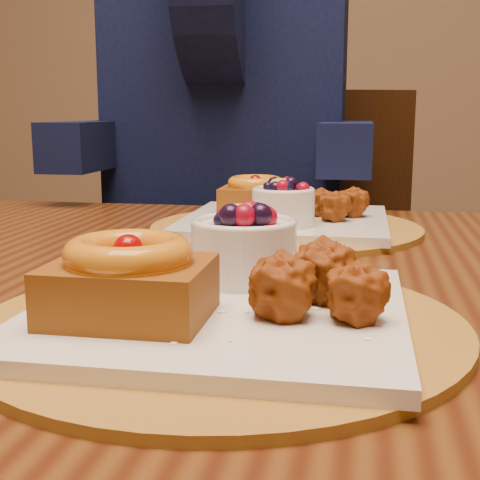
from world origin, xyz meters
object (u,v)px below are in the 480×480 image
Objects in this scene: place_setting_far at (284,216)px; chair_far at (324,306)px; dining_table at (262,333)px; diner at (228,72)px; place_setting_near at (218,295)px.

chair_far is (0.04, 0.38, -0.24)m from place_setting_far.
diner reaches higher than dining_table.
place_setting_near is 0.85m from chair_far.
place_setting_near is at bearing -114.79° from chair_far.
chair_far is at bearing 86.37° from dining_table.
diner is at bearing 100.85° from place_setting_near.
diner reaches higher than place_setting_near.
chair_far is (0.04, 0.81, -0.25)m from place_setting_near.
place_setting_far is at bearing -117.90° from chair_far.
diner reaches higher than place_setting_far.
chair_far reaches higher than dining_table.
place_setting_far is at bearing 89.88° from place_setting_near.
chair_far is (0.04, 0.60, -0.14)m from dining_table.
dining_table is at bearing -89.44° from place_setting_far.
place_setting_near is 0.43m from place_setting_far.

